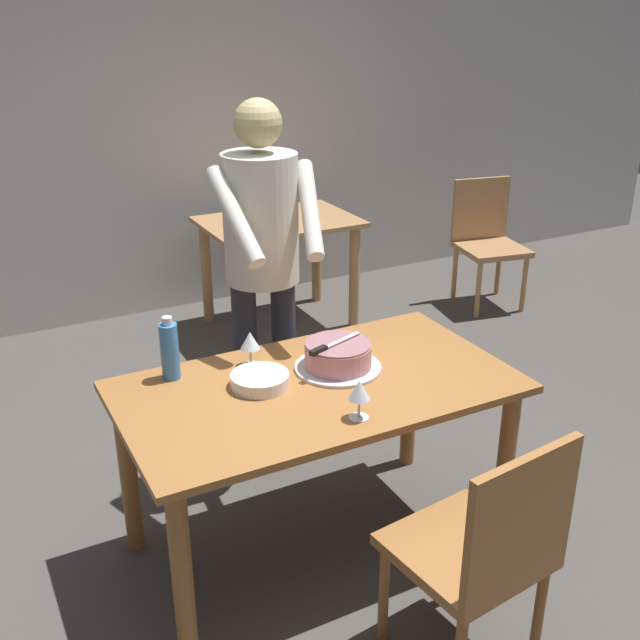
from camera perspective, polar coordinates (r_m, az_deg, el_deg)
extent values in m
plane|color=#4C4742|center=(3.26, -0.18, -16.54)|extent=(14.00, 14.00, 0.00)
cube|color=silver|center=(5.28, -15.29, 14.36)|extent=(10.00, 0.12, 2.70)
cube|color=#9E6633|center=(2.85, -0.20, -5.08)|extent=(1.48, 0.82, 0.03)
cylinder|color=#9E6633|center=(2.60, -10.33, -18.72)|extent=(0.07, 0.07, 0.72)
cylinder|color=#9E6633|center=(3.14, 13.79, -10.87)|extent=(0.07, 0.07, 0.72)
cylinder|color=#9E6633|center=(3.13, -14.26, -11.11)|extent=(0.07, 0.07, 0.72)
cylinder|color=#9E6633|center=(3.59, 6.79, -5.75)|extent=(0.07, 0.07, 0.72)
cylinder|color=silver|center=(2.95, 1.36, -3.59)|extent=(0.34, 0.34, 0.01)
cylinder|color=#D18C93|center=(2.93, 1.37, -2.69)|extent=(0.26, 0.26, 0.09)
cylinder|color=#926267|center=(2.91, 1.38, -1.82)|extent=(0.25, 0.25, 0.01)
cube|color=silver|center=(2.92, 1.64, -1.53)|extent=(0.20, 0.08, 0.00)
cube|color=black|center=(2.83, -0.12, -2.32)|extent=(0.08, 0.05, 0.02)
cylinder|color=white|center=(2.83, -4.55, -4.90)|extent=(0.22, 0.22, 0.01)
cylinder|color=white|center=(2.83, -4.56, -4.72)|extent=(0.22, 0.22, 0.01)
cylinder|color=white|center=(2.82, -4.56, -4.54)|extent=(0.22, 0.22, 0.01)
cylinder|color=white|center=(2.82, -4.57, -4.36)|extent=(0.22, 0.22, 0.01)
cylinder|color=white|center=(2.81, -4.57, -4.18)|extent=(0.22, 0.22, 0.01)
cylinder|color=silver|center=(2.99, -5.23, -3.39)|extent=(0.07, 0.07, 0.00)
cylinder|color=silver|center=(2.97, -5.25, -2.75)|extent=(0.01, 0.01, 0.07)
cone|color=silver|center=(2.94, -5.30, -1.53)|extent=(0.08, 0.08, 0.07)
cylinder|color=silver|center=(2.62, 2.94, -7.35)|extent=(0.07, 0.07, 0.00)
cylinder|color=silver|center=(2.61, 2.95, -6.65)|extent=(0.01, 0.01, 0.07)
cone|color=silver|center=(2.57, 2.99, -5.30)|extent=(0.08, 0.08, 0.07)
cylinder|color=#387AC6|center=(2.89, -11.28, -2.34)|extent=(0.07, 0.07, 0.22)
cylinder|color=silver|center=(2.84, -11.47, -0.06)|extent=(0.04, 0.04, 0.03)
cylinder|color=#2D2D38|center=(3.52, -2.70, -4.06)|extent=(0.11, 0.11, 0.95)
cylinder|color=#2D2D38|center=(3.48, -5.54, -4.51)|extent=(0.11, 0.11, 0.95)
cylinder|color=beige|center=(3.22, -4.49, 7.64)|extent=(0.32, 0.32, 0.55)
sphere|color=tan|center=(3.14, -4.72, 14.59)|extent=(0.20, 0.20, 0.20)
cylinder|color=beige|center=(3.08, -0.78, 8.37)|extent=(0.21, 0.41, 0.34)
cylinder|color=beige|center=(3.00, -6.47, 7.80)|extent=(0.10, 0.42, 0.34)
cube|color=#9E6633|center=(2.61, 10.89, -16.69)|extent=(0.49, 0.49, 0.04)
cylinder|color=#9E6633|center=(2.76, 4.84, -19.88)|extent=(0.04, 0.04, 0.41)
cylinder|color=#9E6633|center=(2.95, 10.59, -16.89)|extent=(0.04, 0.04, 0.41)
cylinder|color=#9E6633|center=(2.78, 16.18, -20.53)|extent=(0.04, 0.04, 0.41)
cube|color=#9E6633|center=(2.35, 14.96, -14.51)|extent=(0.44, 0.08, 0.45)
cube|color=tan|center=(5.02, -3.15, 7.40)|extent=(1.00, 0.70, 0.03)
cylinder|color=tan|center=(4.74, -6.31, 1.62)|extent=(0.07, 0.07, 0.71)
cylinder|color=tan|center=(5.09, 2.60, 3.26)|extent=(0.07, 0.07, 0.71)
cylinder|color=tan|center=(5.23, -8.57, 3.56)|extent=(0.07, 0.07, 0.71)
cylinder|color=tan|center=(5.55, -0.26, 4.96)|extent=(0.07, 0.07, 0.71)
cube|color=tan|center=(5.56, 12.81, 5.24)|extent=(0.51, 0.51, 0.04)
cylinder|color=tan|center=(5.58, 15.15, 2.61)|extent=(0.04, 0.04, 0.41)
cylinder|color=tan|center=(5.40, 11.86, 2.25)|extent=(0.04, 0.04, 0.41)
cylinder|color=tan|center=(5.87, 13.31, 3.82)|extent=(0.04, 0.04, 0.41)
cylinder|color=tan|center=(5.70, 10.13, 3.50)|extent=(0.04, 0.04, 0.41)
cube|color=tan|center=(5.67, 12.02, 8.22)|extent=(0.44, 0.11, 0.45)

